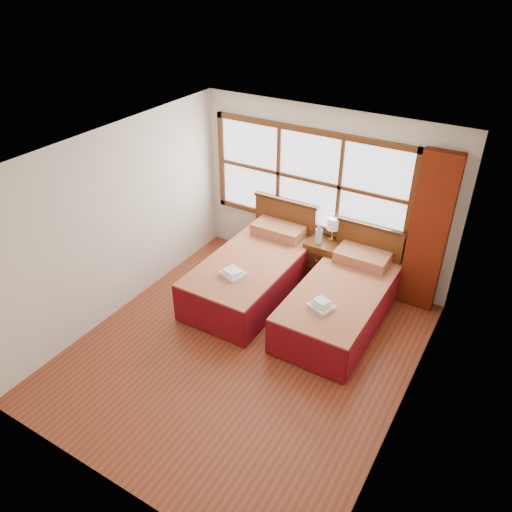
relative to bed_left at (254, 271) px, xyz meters
The scene contains 15 objects.
floor 1.37m from the bed_left, 64.36° to the right, with size 4.50×4.50×0.00m, color brown.
ceiling 2.62m from the bed_left, 64.36° to the right, with size 4.50×4.50×0.00m, color white.
wall_back 1.53m from the bed_left, 61.45° to the left, with size 4.00×4.00×0.00m, color silver.
wall_left 2.09m from the bed_left, 140.03° to the right, with size 4.50×4.50×0.00m, color silver.
wall_right 2.99m from the bed_left, 24.92° to the right, with size 4.50×4.50×0.00m, color silver.
window 1.57m from the bed_left, 72.32° to the left, with size 3.16×0.06×1.56m.
curtain 2.50m from the bed_left, 22.81° to the left, with size 0.50×0.16×2.30m, color #661B0A.
bed_left is the anchor object (origin of this frame).
bed_right 1.38m from the bed_left, ahead, with size 1.10×2.12×1.07m.
nightstand 1.09m from the bed_left, 46.98° to the left, with size 0.50×0.49×0.67m.
towels_left 0.65m from the bed_left, 89.59° to the right, with size 0.36×0.34×0.09m.
towels_right 1.47m from the bed_left, 23.17° to the right, with size 0.35×0.33×0.12m.
lamp 1.36m from the bed_left, 49.13° to the left, with size 0.18×0.18×0.36m.
bottle_near 1.07m from the bed_left, 46.73° to the left, with size 0.07×0.07×0.27m.
bottle_far 1.10m from the bed_left, 45.90° to the left, with size 0.07×0.07×0.25m.
Camera 1 is at (2.61, -4.07, 4.44)m, focal length 35.00 mm.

